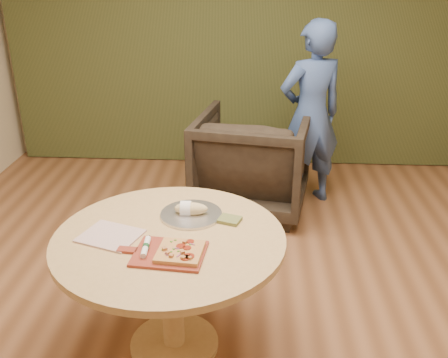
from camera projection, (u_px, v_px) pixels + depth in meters
The scene contains 12 objects.
room_shell at pixel (217, 113), 2.49m from camera, with size 5.04×6.04×2.84m.
curtain at pixel (237, 33), 5.14m from camera, with size 4.80×0.14×2.78m, color #333A1A.
pedestal_table at pixel (170, 258), 2.72m from camera, with size 1.25×1.25×0.75m.
pizza_paddle at pixel (168, 253), 2.49m from camera, with size 0.46×0.31×0.01m.
flatbread_pizza at pixel (180, 252), 2.47m from camera, with size 0.24×0.24×0.04m.
cutlery_roll at pixel (146, 247), 2.51m from camera, with size 0.04×0.20×0.03m.
newspaper at pixel (110, 236), 2.66m from camera, with size 0.30×0.25×0.01m, color white.
serving_tray at pixel (191, 214), 2.87m from camera, with size 0.36×0.36×0.02m.
bread_roll at pixel (190, 209), 2.86m from camera, with size 0.19×0.09×0.09m.
green_packet at pixel (230, 220), 2.81m from camera, with size 0.12×0.10×0.02m, color #505A28.
armchair at pixel (253, 157), 4.44m from camera, with size 0.95×0.89×0.98m, color black.
person_standing at pixel (310, 115), 4.42m from camera, with size 0.61×0.40×1.66m, color #38528D.
Camera 1 is at (0.18, -2.40, 2.11)m, focal length 40.00 mm.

